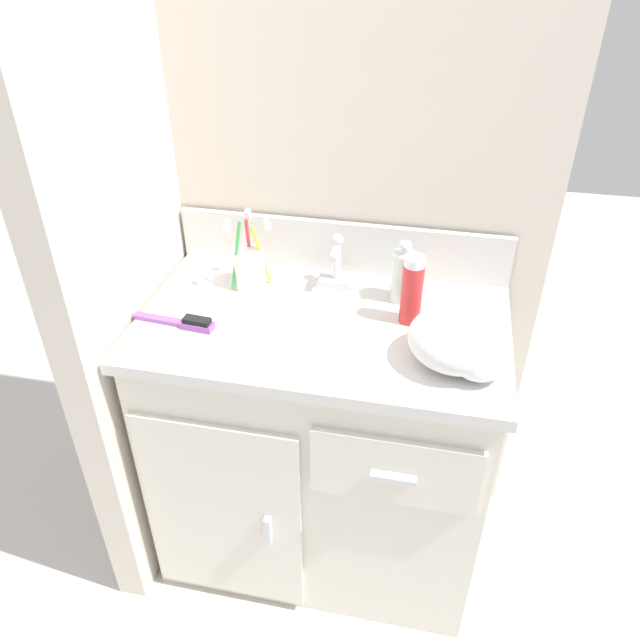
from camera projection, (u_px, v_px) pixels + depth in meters
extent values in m
plane|color=beige|center=(322.00, 536.00, 1.94)|extent=(6.00, 6.00, 0.00)
cube|color=beige|center=(347.00, 159.00, 1.57)|extent=(1.06, 0.08, 2.20)
cube|color=beige|center=(110.00, 190.00, 1.40)|extent=(0.08, 0.60, 2.20)
cube|color=silver|center=(322.00, 447.00, 1.72)|extent=(0.85, 0.48, 0.78)
cube|color=silver|center=(223.00, 516.00, 1.57)|extent=(0.41, 0.02, 0.63)
cube|color=silver|center=(394.00, 472.00, 1.36)|extent=(0.37, 0.02, 0.19)
cube|color=silver|center=(268.00, 531.00, 1.54)|extent=(0.02, 0.02, 0.09)
cube|color=silver|center=(393.00, 478.00, 1.34)|extent=(0.10, 0.02, 0.01)
cube|color=silver|center=(322.00, 326.00, 1.49)|extent=(0.88, 0.52, 0.03)
ellipsoid|color=beige|center=(322.00, 348.00, 1.52)|extent=(0.34, 0.29, 0.16)
cylinder|color=silver|center=(322.00, 373.00, 1.57)|extent=(0.03, 0.03, 0.01)
cube|color=silver|center=(342.00, 247.00, 1.64)|extent=(0.88, 0.02, 0.14)
cube|color=silver|center=(336.00, 281.00, 1.61)|extent=(0.09, 0.06, 0.02)
cylinder|color=silver|center=(336.00, 263.00, 1.58)|extent=(0.02, 0.02, 0.08)
cylinder|color=silver|center=(334.00, 254.00, 1.53)|extent=(0.02, 0.06, 0.02)
sphere|color=silver|center=(337.00, 239.00, 1.56)|extent=(0.03, 0.03, 0.03)
cylinder|color=white|center=(248.00, 268.00, 1.59)|extent=(0.08, 0.08, 0.10)
cylinder|color=yellow|center=(261.00, 254.00, 1.57)|extent=(0.05, 0.02, 0.16)
cube|color=white|center=(267.00, 225.00, 1.53)|extent=(0.02, 0.02, 0.03)
cylinder|color=#D13838|center=(249.00, 248.00, 1.59)|extent=(0.01, 0.04, 0.17)
cube|color=white|center=(248.00, 215.00, 1.55)|extent=(0.01, 0.02, 0.03)
cylinder|color=green|center=(236.00, 256.00, 1.55)|extent=(0.03, 0.04, 0.18)
cube|color=white|center=(227.00, 225.00, 1.49)|extent=(0.02, 0.02, 0.03)
cylinder|color=silver|center=(403.00, 276.00, 1.52)|extent=(0.06, 0.06, 0.13)
cylinder|color=silver|center=(406.00, 248.00, 1.48)|extent=(0.03, 0.03, 0.03)
cylinder|color=silver|center=(405.00, 246.00, 1.46)|extent=(0.01, 0.03, 0.01)
cylinder|color=red|center=(412.00, 294.00, 1.44)|extent=(0.05, 0.05, 0.15)
cylinder|color=white|center=(415.00, 261.00, 1.39)|extent=(0.05, 0.05, 0.02)
cube|color=purple|center=(159.00, 319.00, 1.47)|extent=(0.13, 0.03, 0.01)
cube|color=purple|center=(197.00, 326.00, 1.45)|extent=(0.08, 0.04, 0.02)
cube|color=black|center=(197.00, 321.00, 1.44)|extent=(0.07, 0.03, 0.01)
ellipsoid|color=white|center=(457.00, 339.00, 1.32)|extent=(0.21, 0.21, 0.12)
ellipsoid|color=white|center=(479.00, 356.00, 1.30)|extent=(0.13, 0.14, 0.08)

